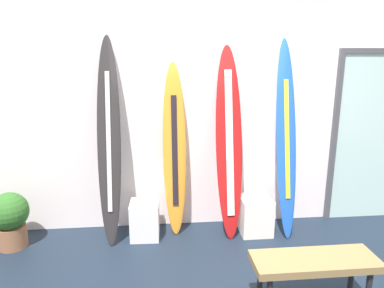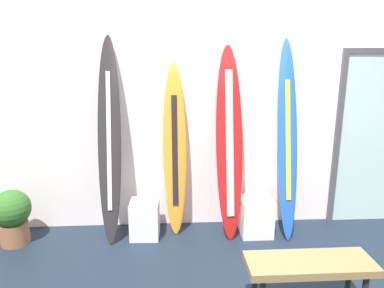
# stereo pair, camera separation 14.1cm
# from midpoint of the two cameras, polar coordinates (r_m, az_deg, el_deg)

# --- Properties ---
(ground) EXTENTS (8.00, 8.00, 0.04)m
(ground) POSITION_cam_midpoint_polar(r_m,az_deg,el_deg) (3.46, 6.88, -21.41)
(ground) COLOR #182230
(wall_back) EXTENTS (7.20, 0.20, 2.80)m
(wall_back) POSITION_cam_midpoint_polar(r_m,az_deg,el_deg) (4.14, 3.61, 5.92)
(wall_back) COLOR white
(wall_back) RESTS_ON ground
(surfboard_charcoal) EXTENTS (0.27, 0.49, 2.20)m
(surfboard_charcoal) POSITION_cam_midpoint_polar(r_m,az_deg,el_deg) (3.83, -14.27, 0.30)
(surfboard_charcoal) COLOR #2A2627
(surfboard_charcoal) RESTS_ON ground
(surfboard_sunset) EXTENTS (0.26, 0.29, 1.93)m
(surfboard_sunset) POSITION_cam_midpoint_polar(r_m,az_deg,el_deg) (3.91, -3.86, -1.10)
(surfboard_sunset) COLOR orange
(surfboard_sunset) RESTS_ON ground
(surfboard_crimson) EXTENTS (0.31, 0.47, 2.11)m
(surfboard_crimson) POSITION_cam_midpoint_polar(r_m,az_deg,el_deg) (3.88, 4.95, -0.06)
(surfboard_crimson) COLOR #B31516
(surfboard_crimson) RESTS_ON ground
(surfboard_cobalt) EXTENTS (0.24, 0.51, 2.18)m
(surfboard_cobalt) POSITION_cam_midpoint_polar(r_m,az_deg,el_deg) (4.01, 13.98, 0.46)
(surfboard_cobalt) COLOR blue
(surfboard_cobalt) RESTS_ON ground
(display_block_left) EXTENTS (0.32, 0.32, 0.41)m
(display_block_left) POSITION_cam_midpoint_polar(r_m,az_deg,el_deg) (4.07, -8.62, -12.03)
(display_block_left) COLOR silver
(display_block_left) RESTS_ON ground
(display_block_center) EXTENTS (0.35, 0.35, 0.42)m
(display_block_center) POSITION_cam_midpoint_polar(r_m,az_deg,el_deg) (4.18, 9.22, -11.29)
(display_block_center) COLOR white
(display_block_center) RESTS_ON ground
(glass_door) EXTENTS (1.02, 0.06, 2.07)m
(glass_door) POSITION_cam_midpoint_polar(r_m,az_deg,el_deg) (4.74, 26.31, 1.42)
(glass_door) COLOR silver
(glass_door) RESTS_ON ground
(potted_plant) EXTENTS (0.40, 0.40, 0.61)m
(potted_plant) POSITION_cam_midpoint_polar(r_m,az_deg,el_deg) (4.27, -28.18, -10.44)
(potted_plant) COLOR #8C5B3E
(potted_plant) RESTS_ON ground
(bench) EXTENTS (0.97, 0.34, 0.48)m
(bench) POSITION_cam_midpoint_polar(r_m,az_deg,el_deg) (3.00, 17.80, -18.14)
(bench) COLOR olive
(bench) RESTS_ON ground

